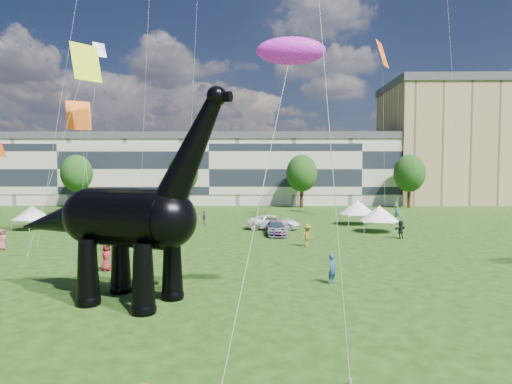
{
  "coord_description": "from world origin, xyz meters",
  "views": [
    {
      "loc": [
        1.2,
        -18.8,
        6.4
      ],
      "look_at": [
        0.87,
        8.0,
        5.0
      ],
      "focal_mm": 30.0,
      "sensor_mm": 36.0,
      "label": 1
    }
  ],
  "objects": [
    {
      "name": "ground",
      "position": [
        0.0,
        0.0,
        0.0
      ],
      "size": [
        220.0,
        220.0,
        0.0
      ],
      "primitive_type": "plane",
      "color": "#16330C",
      "rests_on": "ground"
    },
    {
      "name": "terrace_row",
      "position": [
        -8.0,
        62.0,
        6.0
      ],
      "size": [
        78.0,
        11.0,
        12.0
      ],
      "primitive_type": "cube",
      "color": "beige",
      "rests_on": "ground"
    },
    {
      "name": "apartment_block",
      "position": [
        40.0,
        65.0,
        11.0
      ],
      "size": [
        28.0,
        18.0,
        22.0
      ],
      "primitive_type": "cube",
      "color": "tan",
      "rests_on": "ground"
    },
    {
      "name": "tree_far_left",
      "position": [
        -30.0,
        53.0,
        6.29
      ],
      "size": [
        5.2,
        5.2,
        9.44
      ],
      "color": "#382314",
      "rests_on": "ground"
    },
    {
      "name": "tree_mid_left",
      "position": [
        -12.0,
        53.0,
        6.29
      ],
      "size": [
        5.2,
        5.2,
        9.44
      ],
      "color": "#382314",
      "rests_on": "ground"
    },
    {
      "name": "tree_mid_right",
      "position": [
        8.0,
        53.0,
        6.29
      ],
      "size": [
        5.2,
        5.2,
        9.44
      ],
      "color": "#382314",
      "rests_on": "ground"
    },
    {
      "name": "tree_far_right",
      "position": [
        26.0,
        53.0,
        6.29
      ],
      "size": [
        5.2,
        5.2,
        9.44
      ],
      "color": "#382314",
      "rests_on": "ground"
    },
    {
      "name": "dinosaur_sculpture",
      "position": [
        -5.61,
        1.72,
        3.93
      ],
      "size": [
        12.46,
        6.39,
        10.4
      ],
      "rotation": [
        0.0,
        0.0,
        -0.37
      ],
      "color": "black",
      "rests_on": "ground"
    },
    {
      "name": "car_silver",
      "position": [
        -11.83,
        25.27,
        0.77
      ],
      "size": [
        3.58,
        4.87,
        1.54
      ],
      "primitive_type": "imported",
      "rotation": [
        0.0,
        0.0,
        0.44
      ],
      "color": "#ADADB2",
      "rests_on": "ground"
    },
    {
      "name": "car_grey",
      "position": [
        -8.45,
        24.43,
        0.67
      ],
      "size": [
        4.27,
        2.24,
        1.34
      ],
      "primitive_type": "imported",
      "rotation": [
        0.0,
        0.0,
        1.36
      ],
      "color": "gray",
      "rests_on": "ground"
    },
    {
      "name": "car_white",
      "position": [
        2.54,
        26.75,
        0.77
      ],
      "size": [
        5.75,
        3.02,
        1.55
      ],
      "primitive_type": "imported",
      "rotation": [
        0.0,
        0.0,
        1.49
      ],
      "color": "white",
      "rests_on": "ground"
    },
    {
      "name": "car_dark",
      "position": [
        2.67,
        22.74,
        0.68
      ],
      "size": [
        2.11,
        4.77,
        1.36
      ],
      "primitive_type": "imported",
      "rotation": [
        0.0,
        0.0,
        0.04
      ],
      "color": "#595960",
      "rests_on": "ground"
    },
    {
      "name": "gazebo_near",
      "position": [
        13.31,
        24.9,
        1.91
      ],
      "size": [
        4.8,
        4.8,
        2.72
      ],
      "rotation": [
        0.0,
        0.0,
        -0.27
      ],
      "color": "white",
      "rests_on": "ground"
    },
    {
      "name": "gazebo_far",
      "position": [
        12.44,
        31.02,
        2.02
      ],
      "size": [
        4.53,
        4.53,
        2.87
      ],
      "rotation": [
        0.0,
        0.0,
        0.11
      ],
      "color": "white",
      "rests_on": "ground"
    },
    {
      "name": "gazebo_left",
      "position": [
        -23.24,
        26.22,
        1.84
      ],
      "size": [
        5.0,
        5.0,
        2.63
      ],
      "rotation": [
        0.0,
        0.0,
        -0.43
      ],
      "color": "silver",
      "rests_on": "ground"
    },
    {
      "name": "visitors",
      "position": [
        -1.88,
        14.18,
        0.87
      ],
      "size": [
        45.82,
        46.98,
        1.89
      ],
      "color": "#336F2C",
      "rests_on": "ground"
    },
    {
      "name": "kites",
      "position": [
        8.68,
        12.67,
        16.84
      ],
      "size": [
        62.76,
        40.77,
        29.7
      ],
      "color": "#F35710",
      "rests_on": "ground"
    }
  ]
}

